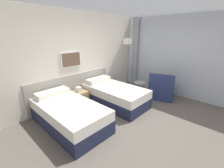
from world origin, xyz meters
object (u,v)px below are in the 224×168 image
nightstand (79,98)px  side_table (140,86)px  floor_lamp (127,48)px  bed_near_door (69,114)px  bed_near_window (114,95)px  armchair (161,90)px

nightstand → side_table: size_ratio=1.18×
nightstand → floor_lamp: 2.49m
bed_near_door → bed_near_window: 1.57m
bed_near_door → floor_lamp: (2.88, 0.56, 1.28)m
bed_near_window → side_table: bearing=-10.8°
bed_near_window → side_table: 1.10m
bed_near_window → floor_lamp: size_ratio=1.03×
bed_near_door → nightstand: size_ratio=3.40×
bed_near_door → bed_near_window: size_ratio=1.00×
bed_near_door → bed_near_window: bearing=0.0°
bed_near_door → floor_lamp: bearing=11.1°
side_table → nightstand: bearing=153.8°
floor_lamp → armchair: 1.91m
nightstand → armchair: size_ratio=0.60×
bed_near_door → side_table: size_ratio=4.00×
side_table → armchair: 0.71m
bed_near_window → nightstand: 1.06m
bed_near_window → bed_near_door: bearing=180.0°
bed_near_door → floor_lamp: floor_lamp is taller
floor_lamp → armchair: size_ratio=1.99×
floor_lamp → side_table: 1.46m
nightstand → armchair: armchair is taller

